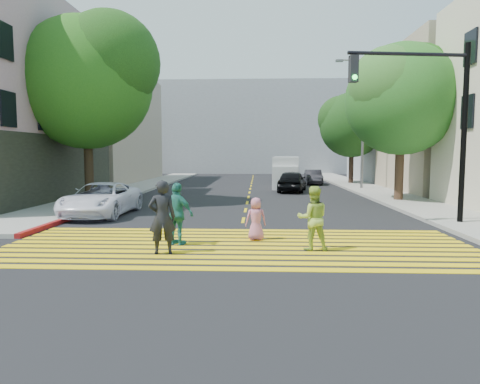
# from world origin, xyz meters

# --- Properties ---
(ground) EXTENTS (120.00, 120.00, 0.00)m
(ground) POSITION_xyz_m (0.00, 0.00, 0.00)
(ground) COLOR black
(sidewalk_left) EXTENTS (3.00, 40.00, 0.15)m
(sidewalk_left) POSITION_xyz_m (-8.50, 22.00, 0.07)
(sidewalk_left) COLOR gray
(sidewalk_left) RESTS_ON ground
(sidewalk_right) EXTENTS (3.00, 60.00, 0.15)m
(sidewalk_right) POSITION_xyz_m (8.50, 15.00, 0.07)
(sidewalk_right) COLOR gray
(sidewalk_right) RESTS_ON ground
(curb_red) EXTENTS (0.20, 8.00, 0.16)m
(curb_red) POSITION_xyz_m (-6.90, 6.00, 0.08)
(curb_red) COLOR maroon
(curb_red) RESTS_ON ground
(crosswalk) EXTENTS (13.40, 5.30, 0.01)m
(crosswalk) POSITION_xyz_m (0.00, 1.28, 0.01)
(crosswalk) COLOR yellow
(crosswalk) RESTS_ON ground
(lane_line) EXTENTS (0.12, 34.40, 0.01)m
(lane_line) POSITION_xyz_m (0.00, 22.50, 0.01)
(lane_line) COLOR yellow
(lane_line) RESTS_ON ground
(building_left_tan) EXTENTS (12.00, 16.00, 10.00)m
(building_left_tan) POSITION_xyz_m (-16.00, 28.00, 5.00)
(building_left_tan) COLOR tan
(building_left_tan) RESTS_ON ground
(building_right_tan) EXTENTS (10.00, 10.00, 10.00)m
(building_right_tan) POSITION_xyz_m (15.00, 19.00, 5.00)
(building_right_tan) COLOR tan
(building_right_tan) RESTS_ON ground
(building_right_grey) EXTENTS (10.00, 10.00, 10.00)m
(building_right_grey) POSITION_xyz_m (15.00, 30.00, 5.00)
(building_right_grey) COLOR gray
(building_right_grey) RESTS_ON ground
(backdrop_block) EXTENTS (30.00, 8.00, 12.00)m
(backdrop_block) POSITION_xyz_m (0.00, 48.00, 6.00)
(backdrop_block) COLOR gray
(backdrop_block) RESTS_ON ground
(tree_left) EXTENTS (9.32, 9.08, 9.88)m
(tree_left) POSITION_xyz_m (-8.30, 11.53, 6.66)
(tree_left) COLOR #2D2116
(tree_left) RESTS_ON ground
(tree_right_near) EXTENTS (7.84, 7.84, 8.62)m
(tree_right_near) POSITION_xyz_m (8.26, 12.71, 5.83)
(tree_right_near) COLOR #48271B
(tree_right_near) RESTS_ON ground
(tree_right_far) EXTENTS (7.04, 6.77, 7.86)m
(tree_right_far) POSITION_xyz_m (8.51, 25.71, 5.31)
(tree_right_far) COLOR black
(tree_right_far) RESTS_ON ground
(pedestrian_man) EXTENTS (0.80, 0.62, 1.95)m
(pedestrian_man) POSITION_xyz_m (-1.94, 0.26, 0.98)
(pedestrian_man) COLOR black
(pedestrian_man) RESTS_ON ground
(pedestrian_woman) EXTENTS (0.89, 0.71, 1.76)m
(pedestrian_woman) POSITION_xyz_m (2.09, 0.85, 0.88)
(pedestrian_woman) COLOR #A1BE3F
(pedestrian_woman) RESTS_ON ground
(pedestrian_child) EXTENTS (0.71, 0.53, 1.32)m
(pedestrian_child) POSITION_xyz_m (0.52, 2.12, 0.66)
(pedestrian_child) COLOR #C36885
(pedestrian_child) RESTS_ON ground
(pedestrian_extra) EXTENTS (1.15, 0.86, 1.81)m
(pedestrian_extra) POSITION_xyz_m (-1.74, 1.38, 0.90)
(pedestrian_extra) COLOR #2B7E6E
(pedestrian_extra) RESTS_ON ground
(white_sedan) EXTENTS (2.39, 5.06, 1.40)m
(white_sedan) POSITION_xyz_m (-6.11, 7.10, 0.70)
(white_sedan) COLOR white
(white_sedan) RESTS_ON ground
(dark_car_near) EXTENTS (2.46, 4.57, 1.48)m
(dark_car_near) POSITION_xyz_m (2.92, 18.75, 0.74)
(dark_car_near) COLOR black
(dark_car_near) RESTS_ON ground
(silver_car) EXTENTS (2.11, 4.84, 1.39)m
(silver_car) POSITION_xyz_m (3.04, 31.50, 0.69)
(silver_car) COLOR #A3A6A9
(silver_car) RESTS_ON ground
(dark_car_parked) EXTENTS (1.44, 3.82, 1.25)m
(dark_car_parked) POSITION_xyz_m (5.29, 25.87, 0.62)
(dark_car_parked) COLOR black
(dark_car_parked) RESTS_ON ground
(white_van) EXTENTS (2.29, 5.17, 2.37)m
(white_van) POSITION_xyz_m (2.71, 22.07, 1.13)
(white_van) COLOR #BDBDBD
(white_van) RESTS_ON ground
(traffic_signal) EXTENTS (4.45, 0.91, 6.55)m
(traffic_signal) POSITION_xyz_m (6.79, 4.88, 4.24)
(traffic_signal) COLOR black
(traffic_signal) RESTS_ON ground
(street_lamp) EXTENTS (2.13, 0.26, 9.41)m
(street_lamp) POSITION_xyz_m (7.84, 20.31, 5.40)
(street_lamp) COLOR slate
(street_lamp) RESTS_ON ground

